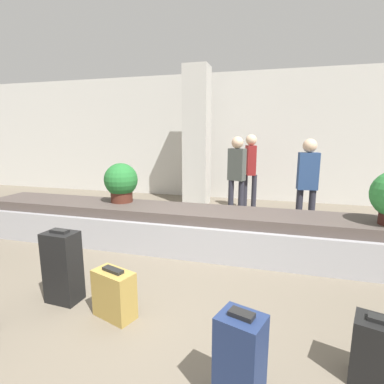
% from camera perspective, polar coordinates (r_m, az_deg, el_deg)
% --- Properties ---
extents(ground_plane, '(18.00, 18.00, 0.00)m').
position_cam_1_polar(ground_plane, '(3.11, -9.44, -22.03)').
color(ground_plane, '#6B6051').
extents(back_wall, '(18.00, 0.06, 3.20)m').
position_cam_1_polar(back_wall, '(7.90, 7.47, 10.32)').
color(back_wall, beige).
rests_on(back_wall, ground_plane).
extents(carousel, '(7.11, 0.92, 0.61)m').
position_cam_1_polar(carousel, '(4.47, 0.00, -7.15)').
color(carousel, '#9E9EA3').
rests_on(carousel, ground_plane).
extents(pillar, '(0.56, 0.56, 3.20)m').
position_cam_1_polar(pillar, '(7.12, 0.92, 10.34)').
color(pillar, beige).
rests_on(pillar, ground_plane).
extents(suitcase_1, '(0.38, 0.32, 0.50)m').
position_cam_1_polar(suitcase_1, '(2.61, 32.06, -24.59)').
color(suitcase_1, black).
rests_on(suitcase_1, ground_plane).
extents(suitcase_2, '(0.33, 0.30, 0.66)m').
position_cam_1_polar(suitcase_2, '(2.12, 9.11, -29.45)').
color(suitcase_2, navy).
rests_on(suitcase_2, ground_plane).
extents(suitcase_3, '(0.44, 0.32, 0.48)m').
position_cam_1_polar(suitcase_3, '(3.02, -14.60, -18.27)').
color(suitcase_3, '#A3843D').
rests_on(suitcase_3, ground_plane).
extents(suitcase_4, '(0.34, 0.25, 0.76)m').
position_cam_1_polar(suitcase_4, '(3.38, -23.41, -12.94)').
color(suitcase_4, black).
rests_on(suitcase_4, ground_plane).
extents(potted_plant_0, '(0.53, 0.53, 0.62)m').
position_cam_1_polar(potted_plant_0, '(4.89, -13.36, 1.86)').
color(potted_plant_0, '#4C2319').
rests_on(potted_plant_0, carousel).
extents(traveler_0, '(0.36, 0.28, 1.64)m').
position_cam_1_polar(traveler_0, '(5.94, 8.50, 4.01)').
color(traveler_0, '#282833').
rests_on(traveler_0, ground_plane).
extents(traveler_1, '(0.31, 0.36, 1.67)m').
position_cam_1_polar(traveler_1, '(6.67, 11.04, 4.92)').
color(traveler_1, '#282833').
rests_on(traveler_1, ground_plane).
extents(traveler_2, '(0.34, 0.23, 1.61)m').
position_cam_1_polar(traveler_2, '(5.33, 21.13, 2.39)').
color(traveler_2, '#282833').
rests_on(traveler_2, ground_plane).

